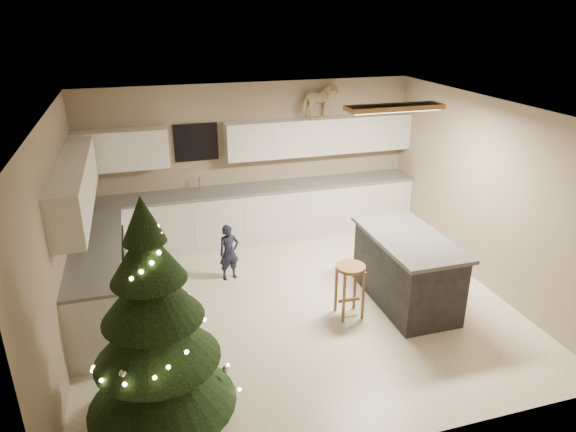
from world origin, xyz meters
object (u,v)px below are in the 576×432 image
object	(u,v)px
bar_stool	(350,278)
toddler	(229,252)
island	(406,269)
rocking_horse	(319,100)
christmas_tree	(156,337)

from	to	relation	value
bar_stool	toddler	distance (m)	1.91
island	bar_stool	xyz separation A→B (m)	(-0.85, -0.11, 0.06)
bar_stool	rocking_horse	size ratio (longest dim) A/B	1.03
island	toddler	xyz separation A→B (m)	(-2.14, 1.29, -0.06)
christmas_tree	toddler	size ratio (longest dim) A/B	2.76
bar_stool	rocking_horse	bearing A→B (deg)	78.95
rocking_horse	bar_stool	bearing A→B (deg)	146.47
toddler	rocking_horse	xyz separation A→B (m)	(1.82, 1.34, 1.87)
island	rocking_horse	world-z (taller)	rocking_horse
bar_stool	christmas_tree	world-z (taller)	christmas_tree
island	rocking_horse	size ratio (longest dim) A/B	2.46
christmas_tree	rocking_horse	world-z (taller)	rocking_horse
bar_stool	toddler	size ratio (longest dim) A/B	0.85
island	christmas_tree	distance (m)	3.54
island	rocking_horse	distance (m)	3.21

